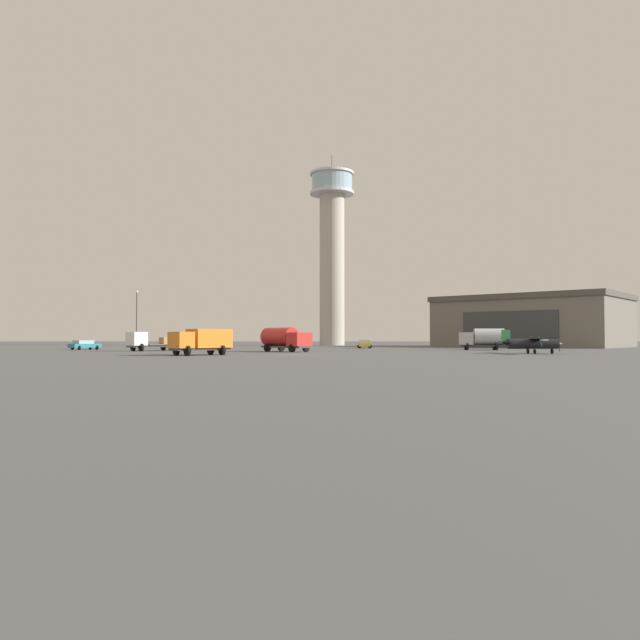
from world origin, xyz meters
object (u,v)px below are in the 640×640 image
at_px(car_yellow, 364,344).
at_px(car_teal, 84,345).
at_px(airplane_black, 532,343).
at_px(truck_box_orange, 202,340).
at_px(truck_flatbed_white, 146,342).
at_px(truck_fuel_tanker_silver, 483,338).
at_px(truck_fuel_tanker_red, 285,338).
at_px(control_tower, 332,245).
at_px(light_post_north, 137,314).

bearing_deg(car_yellow, car_teal, 110.55).
height_order(airplane_black, truck_box_orange, same).
xyz_separation_m(truck_flatbed_white, car_yellow, (30.07, 20.38, -0.47)).
bearing_deg(truck_fuel_tanker_silver, truck_fuel_tanker_red, 27.55).
relative_size(airplane_black, car_teal, 1.97).
xyz_separation_m(airplane_black, truck_fuel_tanker_red, (-27.74, 8.89, 0.44)).
distance_m(truck_fuel_tanker_silver, truck_box_orange, 42.71).
bearing_deg(control_tower, truck_flatbed_white, -114.37).
relative_size(car_teal, light_post_north, 0.44).
distance_m(truck_flatbed_white, light_post_north, 32.40).
bearing_deg(car_yellow, truck_flatbed_white, 127.64).
relative_size(truck_flatbed_white, light_post_north, 0.64).
xyz_separation_m(control_tower, car_yellow, (4.82, -35.36, -21.96)).
bearing_deg(truck_fuel_tanker_red, light_post_north, 175.68).
xyz_separation_m(truck_fuel_tanker_silver, truck_box_orange, (-34.85, -24.69, -0.17)).
bearing_deg(truck_box_orange, airplane_black, 146.54).
xyz_separation_m(truck_flatbed_white, truck_box_orange, (11.03, -18.19, 0.29)).
distance_m(control_tower, truck_fuel_tanker_red, 63.37).
xyz_separation_m(truck_fuel_tanker_silver, light_post_north, (-56.65, 23.68, 4.36)).
bearing_deg(car_yellow, truck_fuel_tanker_red, 157.61).
bearing_deg(truck_box_orange, car_yellow, -158.89).
height_order(airplane_black, car_yellow, airplane_black).
height_order(truck_box_orange, car_teal, truck_box_orange).
relative_size(truck_fuel_tanker_red, car_teal, 1.49).
bearing_deg(truck_flatbed_white, light_post_north, -118.00).
bearing_deg(truck_flatbed_white, truck_box_orange, 73.59).
height_order(truck_flatbed_white, truck_fuel_tanker_silver, truck_fuel_tanker_silver).
xyz_separation_m(truck_fuel_tanker_silver, car_teal, (-57.10, 1.22, -0.93)).
height_order(truck_flatbed_white, truck_box_orange, truck_box_orange).
bearing_deg(truck_fuel_tanker_red, airplane_black, 27.13).
distance_m(control_tower, truck_fuel_tanker_silver, 57.38).
bearing_deg(truck_fuel_tanker_red, car_teal, -156.10).
bearing_deg(truck_flatbed_white, truck_fuel_tanker_silver, 140.41).
height_order(truck_fuel_tanker_silver, truck_fuel_tanker_red, same).
distance_m(truck_flatbed_white, truck_box_orange, 21.28).
bearing_deg(car_yellow, airplane_black, -150.45).
xyz_separation_m(control_tower, light_post_north, (-36.02, -25.56, -16.67)).
relative_size(control_tower, truck_box_orange, 7.08).
distance_m(truck_fuel_tanker_red, truck_box_orange, 16.31).
bearing_deg(light_post_north, control_tower, 35.36).
relative_size(car_yellow, car_teal, 0.97).
bearing_deg(truck_fuel_tanker_silver, car_yellow, -33.97).
xyz_separation_m(truck_fuel_tanker_red, truck_box_orange, (-7.37, -14.55, -0.16)).
height_order(car_teal, light_post_north, light_post_north).
height_order(control_tower, light_post_north, control_tower).
height_order(truck_flatbed_white, car_teal, truck_flatbed_white).
xyz_separation_m(control_tower, truck_fuel_tanker_red, (-6.84, -59.38, -21.04)).
distance_m(truck_fuel_tanker_red, light_post_north, 44.88).
relative_size(truck_flatbed_white, truck_fuel_tanker_silver, 1.04).
bearing_deg(airplane_black, truck_flatbed_white, 162.87).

